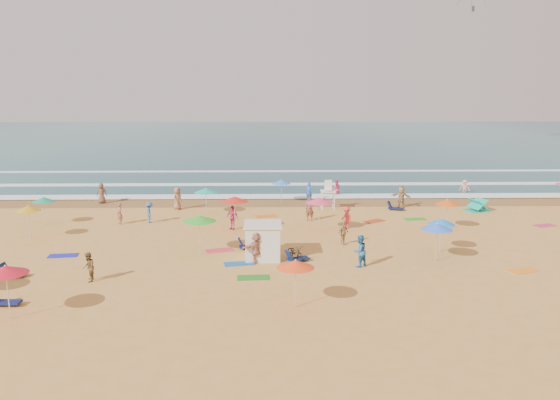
{
  "coord_description": "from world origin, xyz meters",
  "views": [
    {
      "loc": [
        -0.58,
        -35.39,
        9.57
      ],
      "look_at": [
        0.31,
        6.0,
        1.5
      ],
      "focal_mm": 35.0,
      "sensor_mm": 36.0,
      "label": 1
    }
  ],
  "objects": [
    {
      "name": "popup_tents",
      "position": [
        20.33,
        3.04,
        0.6
      ],
      "size": [
        9.49,
        13.46,
        1.2
      ],
      "color": "#EC34C0",
      "rests_on": "ground"
    },
    {
      "name": "ground",
      "position": [
        0.0,
        0.0,
        0.0
      ],
      "size": [
        220.0,
        220.0,
        0.0
      ],
      "primitive_type": "plane",
      "color": "gold",
      "rests_on": "ground"
    },
    {
      "name": "lifeguard_stand",
      "position": [
        4.42,
        9.55,
        1.05
      ],
      "size": [
        1.2,
        1.2,
        2.1
      ],
      "primitive_type": null,
      "color": "white",
      "rests_on": "ground"
    },
    {
      "name": "ocean",
      "position": [
        0.0,
        84.0,
        0.0
      ],
      "size": [
        220.0,
        140.0,
        0.18
      ],
      "primitive_type": "cube",
      "color": "#0C4756",
      "rests_on": "ground"
    },
    {
      "name": "beach_umbrellas",
      "position": [
        2.37,
        0.12,
        2.11
      ],
      "size": [
        45.24,
        27.23,
        0.8
      ],
      "color": "#1C81EF",
      "rests_on": "ground"
    },
    {
      "name": "wet_sand",
      "position": [
        0.0,
        12.5,
        0.01
      ],
      "size": [
        220.0,
        220.0,
        0.0
      ],
      "primitive_type": "plane",
      "color": "olive",
      "rests_on": "ground"
    },
    {
      "name": "cabana",
      "position": [
        -0.92,
        -4.29,
        1.0
      ],
      "size": [
        2.0,
        2.0,
        2.0
      ],
      "primitive_type": "cube",
      "color": "silver",
      "rests_on": "ground"
    },
    {
      "name": "towels",
      "position": [
        1.0,
        -1.16,
        0.01
      ],
      "size": [
        42.11,
        15.86,
        0.03
      ],
      "color": "red",
      "rests_on": "ground"
    },
    {
      "name": "cabana_roof",
      "position": [
        -0.92,
        -4.29,
        2.06
      ],
      "size": [
        2.2,
        2.2,
        0.12
      ],
      "primitive_type": "cube",
      "color": "silver",
      "rests_on": "cabana"
    },
    {
      "name": "surf_foam",
      "position": [
        0.0,
        21.32,
        0.1
      ],
      "size": [
        200.0,
        18.7,
        0.05
      ],
      "color": "white",
      "rests_on": "ground"
    },
    {
      "name": "loungers",
      "position": [
        8.39,
        -3.62,
        0.17
      ],
      "size": [
        47.58,
        21.28,
        0.34
      ],
      "color": "#0F204C",
      "rests_on": "ground"
    },
    {
      "name": "beachgoers",
      "position": [
        -0.3,
        4.5,
        0.84
      ],
      "size": [
        40.98,
        25.54,
        2.13
      ],
      "color": "#266FB4",
      "rests_on": "ground"
    },
    {
      "name": "bicycle",
      "position": [
        0.98,
        -4.59,
        0.43
      ],
      "size": [
        1.29,
        1.7,
        0.86
      ],
      "primitive_type": "imported",
      "rotation": [
        0.0,
        0.0,
        0.51
      ],
      "color": "black",
      "rests_on": "ground"
    }
  ]
}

